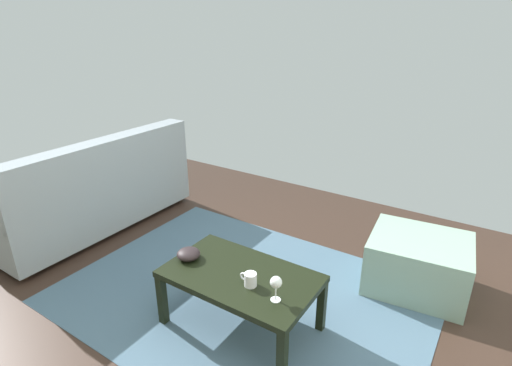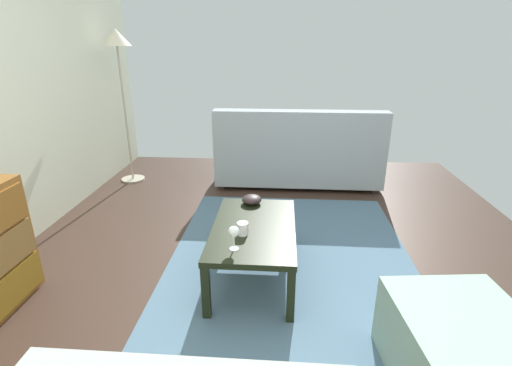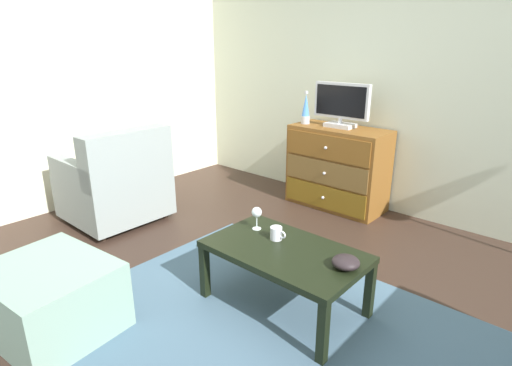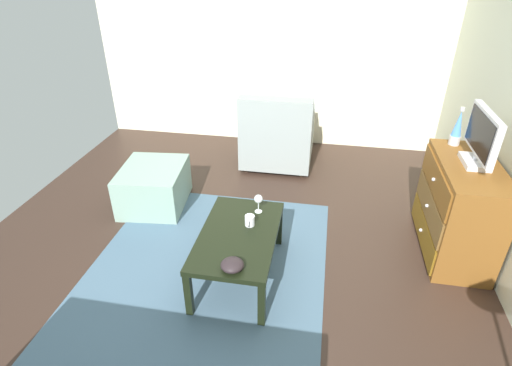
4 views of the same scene
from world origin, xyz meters
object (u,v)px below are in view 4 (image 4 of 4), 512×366
object	(u,v)px
wine_glass	(258,200)
bowl_decorative	(232,265)
dresser	(458,209)
coffee_table	(238,238)
armchair	(277,137)
lava_lamp	(457,128)
ottoman	(154,186)
tv	(482,138)
mug	(250,221)

from	to	relation	value
wine_glass	bowl_decorative	xyz separation A→B (m)	(0.71, -0.05, -0.08)
dresser	coffee_table	xyz separation A→B (m)	(0.66, -1.71, -0.05)
bowl_decorative	armchair	world-z (taller)	armchair
lava_lamp	ottoman	bearing A→B (deg)	-86.45
wine_glass	ottoman	bearing A→B (deg)	-115.38
armchair	coffee_table	bearing A→B (deg)	-0.90
tv	coffee_table	xyz separation A→B (m)	(0.67, -1.74, -0.68)
tv	bowl_decorative	size ratio (longest dim) A/B	3.70
dresser	lava_lamp	xyz separation A→B (m)	(-0.38, -0.04, 0.55)
mug	tv	bearing A→B (deg)	108.35
ottoman	tv	bearing A→B (deg)	86.00
tv	ottoman	bearing A→B (deg)	-94.00
wine_glass	mug	bearing A→B (deg)	-9.61
dresser	lava_lamp	bearing A→B (deg)	-173.50
armchair	ottoman	distance (m)	1.57
wine_glass	lava_lamp	bearing A→B (deg)	114.68
lava_lamp	armchair	xyz separation A→B (m)	(-0.95, -1.64, -0.60)
dresser	lava_lamp	distance (m)	0.67
armchair	lava_lamp	bearing A→B (deg)	60.01
ottoman	armchair	bearing A→B (deg)	135.47
armchair	wine_glass	bearing A→B (deg)	2.31
bowl_decorative	ottoman	world-z (taller)	bowl_decorative
coffee_table	wine_glass	xyz separation A→B (m)	(-0.31, 0.10, 0.17)
wine_glass	bowl_decorative	world-z (taller)	wine_glass
bowl_decorative	lava_lamp	bearing A→B (deg)	131.37
tv	lava_lamp	distance (m)	0.38
wine_glass	dresser	bearing A→B (deg)	101.90
lava_lamp	mug	size ratio (longest dim) A/B	2.89
lava_lamp	mug	distance (m)	1.92
wine_glass	ottoman	distance (m)	1.33
lava_lamp	ottoman	distance (m)	2.84
dresser	coffee_table	distance (m)	1.83
dresser	mug	bearing A→B (deg)	-71.90
coffee_table	ottoman	size ratio (longest dim) A/B	1.38
dresser	wine_glass	world-z (taller)	dresser
wine_glass	mug	distance (m)	0.21
mug	lava_lamp	bearing A→B (deg)	119.84
tv	ottoman	xyz separation A→B (m)	(-0.20, -2.80, -0.83)
wine_glass	armchair	world-z (taller)	armchair
mug	armchair	xyz separation A→B (m)	(-1.87, -0.03, -0.09)
coffee_table	ottoman	distance (m)	1.38
bowl_decorative	armchair	bearing A→B (deg)	-179.63
coffee_table	bowl_decorative	xyz separation A→B (m)	(0.39, 0.05, 0.08)
bowl_decorative	ottoman	xyz separation A→B (m)	(-1.26, -1.11, -0.24)
coffee_table	armchair	world-z (taller)	armchair
dresser	coffee_table	world-z (taller)	dresser
coffee_table	mug	xyz separation A→B (m)	(-0.12, 0.06, 0.09)
bowl_decorative	coffee_table	bearing A→B (deg)	-173.24
tv	bowl_decorative	bearing A→B (deg)	-57.82
dresser	tv	distance (m)	0.63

